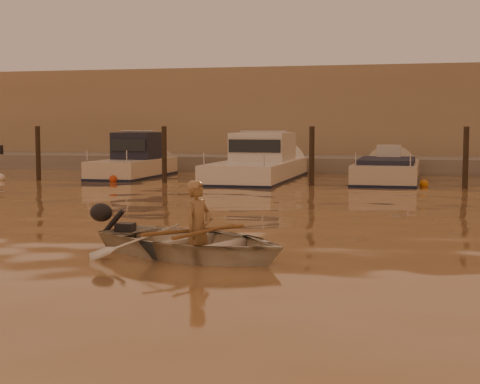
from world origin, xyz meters
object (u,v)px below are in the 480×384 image
(person, at_px, (198,228))
(moored_boat_3, at_px, (387,176))
(moored_boat_1, at_px, (133,161))
(dinghy, at_px, (193,242))
(waterfront_building, at_px, (355,118))
(moored_boat_2, at_px, (259,163))

(person, xyz_separation_m, moored_boat_3, (2.06, 16.03, -0.23))
(moored_boat_1, height_order, moored_boat_3, moored_boat_1)
(dinghy, height_order, waterfront_building, waterfront_building)
(person, bearing_deg, moored_boat_1, 46.97)
(dinghy, bearing_deg, waterfront_building, 21.25)
(dinghy, height_order, moored_boat_3, moored_boat_3)
(waterfront_building, bearing_deg, moored_boat_3, -78.69)
(person, height_order, moored_boat_1, moored_boat_1)
(moored_boat_2, height_order, moored_boat_3, moored_boat_2)
(dinghy, xyz_separation_m, waterfront_building, (-0.04, 27.00, 2.17))
(person, xyz_separation_m, waterfront_building, (-0.14, 27.03, 1.95))
(dinghy, xyz_separation_m, moored_boat_1, (-7.66, 16.00, 0.40))
(moored_boat_2, bearing_deg, person, -80.50)
(moored_boat_1, height_order, waterfront_building, waterfront_building)
(dinghy, bearing_deg, moored_boat_3, 13.48)
(moored_boat_1, xyz_separation_m, moored_boat_3, (9.82, 0.00, -0.40))
(moored_boat_1, bearing_deg, moored_boat_2, 0.00)
(dinghy, distance_m, person, 0.25)
(person, relative_size, moored_boat_3, 0.24)
(dinghy, xyz_separation_m, moored_boat_3, (2.16, 16.00, -0.00))
(dinghy, distance_m, waterfront_building, 27.08)
(dinghy, relative_size, moored_boat_3, 0.53)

